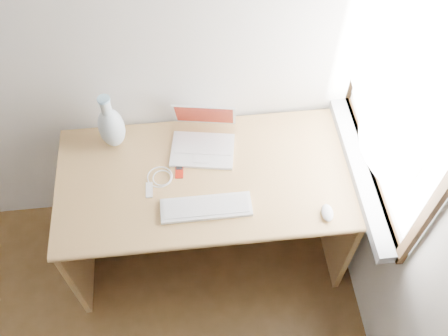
{
  "coord_description": "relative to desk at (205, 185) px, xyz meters",
  "views": [
    {
      "loc": [
        0.88,
        -0.02,
        2.79
      ],
      "look_at": [
        1.02,
        1.35,
        0.84
      ],
      "focal_mm": 40.0,
      "sensor_mm": 36.0,
      "label": 1
    }
  ],
  "objects": [
    {
      "name": "vase",
      "position": [
        -0.44,
        0.16,
        0.36
      ],
      "size": [
        0.13,
        0.13,
        0.33
      ],
      "color": "silver",
      "rests_on": "desk"
    },
    {
      "name": "external_keyboard",
      "position": [
        -0.01,
        -0.28,
        0.23
      ],
      "size": [
        0.43,
        0.13,
        0.02
      ],
      "rotation": [
        0.0,
        0.0,
        0.0
      ],
      "color": "white",
      "rests_on": "desk"
    },
    {
      "name": "laptop",
      "position": [
        -0.0,
        0.11,
        0.27
      ],
      "size": [
        0.35,
        0.31,
        0.21
      ],
      "rotation": [
        0.0,
        0.0,
        -0.17
      ],
      "color": "white",
      "rests_on": "desk"
    },
    {
      "name": "remote",
      "position": [
        -0.27,
        -0.15,
        0.23
      ],
      "size": [
        0.03,
        0.09,
        0.01
      ],
      "primitive_type": "cube",
      "rotation": [
        0.0,
        0.0,
        -0.01
      ],
      "color": "white",
      "rests_on": "desk"
    },
    {
      "name": "ipod",
      "position": [
        -0.12,
        -0.05,
        0.23
      ],
      "size": [
        0.05,
        0.09,
        0.01
      ],
      "rotation": [
        0.0,
        0.0,
        -0.08
      ],
      "color": "#B11C0C",
      "rests_on": "desk"
    },
    {
      "name": "desk",
      "position": [
        0.0,
        0.0,
        0.0
      ],
      "size": [
        1.46,
        0.73,
        0.77
      ],
      "color": "tan",
      "rests_on": "floor"
    },
    {
      "name": "window",
      "position": [
        0.78,
        -0.15,
        0.73
      ],
      "size": [
        0.11,
        0.99,
        1.1
      ],
      "color": "white",
      "rests_on": "right_wall"
    },
    {
      "name": "cable_coil",
      "position": [
        -0.22,
        -0.08,
        0.23
      ],
      "size": [
        0.15,
        0.15,
        0.01
      ],
      "primitive_type": "torus",
      "rotation": [
        0.0,
        0.0,
        -0.17
      ],
      "color": "white",
      "rests_on": "desk"
    },
    {
      "name": "mouse",
      "position": [
        0.54,
        -0.37,
        0.24
      ],
      "size": [
        0.06,
        0.1,
        0.03
      ],
      "primitive_type": "ellipsoid",
      "rotation": [
        0.0,
        0.0,
        -0.08
      ],
      "color": "white",
      "rests_on": "desk"
    }
  ]
}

